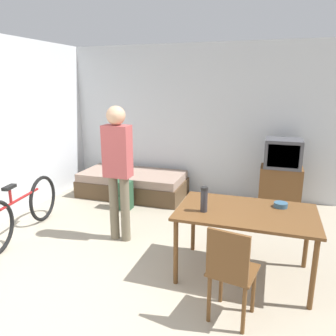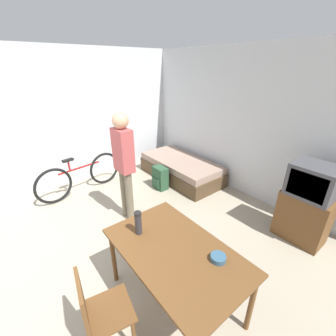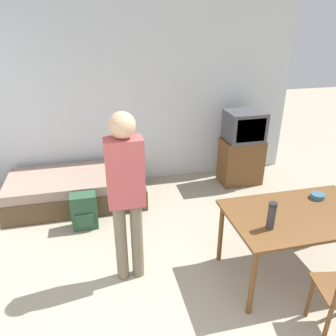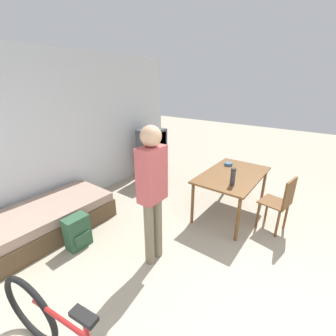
{
  "view_description": "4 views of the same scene",
  "coord_description": "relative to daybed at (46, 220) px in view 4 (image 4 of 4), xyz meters",
  "views": [
    {
      "loc": [
        1.58,
        -1.84,
        2.04
      ],
      "look_at": [
        0.29,
        2.11,
        0.95
      ],
      "focal_mm": 35.0,
      "sensor_mm": 36.0,
      "label": 1
    },
    {
      "loc": [
        2.6,
        0.36,
        2.36
      ],
      "look_at": [
        0.21,
        2.25,
        0.95
      ],
      "focal_mm": 24.0,
      "sensor_mm": 36.0,
      "label": 2
    },
    {
      "loc": [
        -0.5,
        -0.89,
        2.48
      ],
      "look_at": [
        0.18,
        2.0,
        1.1
      ],
      "focal_mm": 35.0,
      "sensor_mm": 36.0,
      "label": 3
    },
    {
      "loc": [
        -2.04,
        0.23,
        2.19
      ],
      "look_at": [
        0.45,
        2.08,
        0.99
      ],
      "focal_mm": 24.0,
      "sensor_mm": 36.0,
      "label": 4
    }
  ],
  "objects": [
    {
      "name": "tv",
      "position": [
        2.57,
        0.07,
        0.37
      ],
      "size": [
        0.64,
        0.47,
        1.18
      ],
      "color": "brown",
      "rests_on": "ground_plane"
    },
    {
      "name": "wooden_chair",
      "position": [
        2.15,
        -2.8,
        0.29
      ],
      "size": [
        0.45,
        0.45,
        0.9
      ],
      "color": "brown",
      "rests_on": "ground_plane"
    },
    {
      "name": "dining_table",
      "position": [
        2.2,
        -2.02,
        0.45
      ],
      "size": [
        1.42,
        0.87,
        0.75
      ],
      "color": "brown",
      "rests_on": "ground_plane"
    },
    {
      "name": "wall_back",
      "position": [
        0.83,
        0.58,
        1.13
      ],
      "size": [
        5.37,
        0.06,
        2.7
      ],
      "color": "silver",
      "rests_on": "ground_plane"
    },
    {
      "name": "ground_plane",
      "position": [
        0.83,
        -3.44,
        -0.22
      ],
      "size": [
        20.0,
        20.0,
        0.0
      ],
      "primitive_type": "plane",
      "color": "#9E937F"
    },
    {
      "name": "daybed",
      "position": [
        0.0,
        0.0,
        0.0
      ],
      "size": [
        1.91,
        0.93,
        0.44
      ],
      "color": "#4C3823",
      "rests_on": "ground_plane"
    },
    {
      "name": "thermos_flask",
      "position": [
        1.78,
        -2.17,
        0.67
      ],
      "size": [
        0.08,
        0.08,
        0.26
      ],
      "color": "#2D2D33",
      "rests_on": "dining_table"
    },
    {
      "name": "mate_bowl",
      "position": [
        2.53,
        -1.8,
        0.55
      ],
      "size": [
        0.14,
        0.14,
        0.05
      ],
      "color": "#335670",
      "rests_on": "dining_table"
    },
    {
      "name": "backpack",
      "position": [
        0.1,
        -0.66,
        0.02
      ],
      "size": [
        0.32,
        0.23,
        0.47
      ],
      "color": "#284C33",
      "rests_on": "ground_plane"
    },
    {
      "name": "person_standing",
      "position": [
        0.56,
        -1.66,
        0.82
      ],
      "size": [
        0.34,
        0.24,
        1.76
      ],
      "color": "#6B604C",
      "rests_on": "ground_plane"
    }
  ]
}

